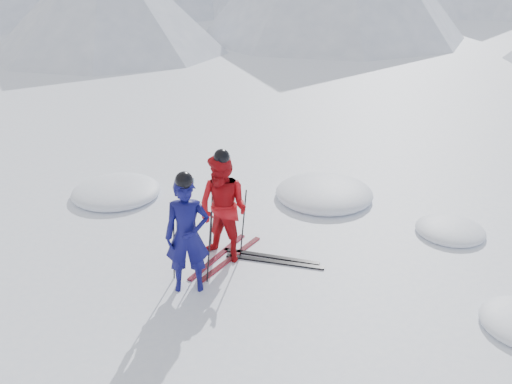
# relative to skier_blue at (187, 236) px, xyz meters

# --- Properties ---
(ground) EXTENTS (160.00, 160.00, 0.00)m
(ground) POSITION_rel_skier_blue_xyz_m (2.45, 0.95, -0.93)
(ground) COLOR white
(ground) RESTS_ON ground
(skier_blue) EXTENTS (0.79, 0.65, 1.86)m
(skier_blue) POSITION_rel_skier_blue_xyz_m (0.00, 0.00, 0.00)
(skier_blue) COLOR #0E0E54
(skier_blue) RESTS_ON ground
(skier_red) EXTENTS (1.08, 0.94, 1.88)m
(skier_red) POSITION_rel_skier_blue_xyz_m (0.25, 0.99, 0.01)
(skier_red) COLOR red
(skier_red) RESTS_ON ground
(pole_blue_left) EXTENTS (0.12, 0.09, 1.24)m
(pole_blue_left) POSITION_rel_skier_blue_xyz_m (-0.30, 0.15, -0.31)
(pole_blue_left) COLOR black
(pole_blue_left) RESTS_ON ground
(pole_blue_right) EXTENTS (0.12, 0.07, 1.24)m
(pole_blue_right) POSITION_rel_skier_blue_xyz_m (0.25, 0.25, -0.31)
(pole_blue_right) COLOR black
(pole_blue_right) RESTS_ON ground
(pole_red_left) EXTENTS (0.12, 0.10, 1.25)m
(pole_red_left) POSITION_rel_skier_blue_xyz_m (-0.05, 1.24, -0.30)
(pole_red_left) COLOR black
(pole_red_left) RESTS_ON ground
(pole_red_right) EXTENTS (0.12, 0.09, 1.25)m
(pole_red_right) POSITION_rel_skier_blue_xyz_m (0.55, 1.14, -0.30)
(pole_red_right) COLOR black
(pole_red_right) RESTS_ON ground
(ski_worn_left) EXTENTS (0.50, 1.67, 0.03)m
(ski_worn_left) POSITION_rel_skier_blue_xyz_m (0.13, 0.99, -0.92)
(ski_worn_left) COLOR black
(ski_worn_left) RESTS_ON ground
(ski_worn_right) EXTENTS (0.61, 1.64, 0.03)m
(ski_worn_right) POSITION_rel_skier_blue_xyz_m (0.37, 0.99, -0.92)
(ski_worn_right) COLOR black
(ski_worn_right) RESTS_ON ground
(ski_loose_a) EXTENTS (1.70, 0.13, 0.03)m
(ski_loose_a) POSITION_rel_skier_blue_xyz_m (1.02, 1.21, -0.92)
(ski_loose_a) COLOR black
(ski_loose_a) RESTS_ON ground
(ski_loose_b) EXTENTS (1.70, 0.11, 0.03)m
(ski_loose_b) POSITION_rel_skier_blue_xyz_m (1.12, 1.06, -0.92)
(ski_loose_b) COLOR black
(ski_loose_b) RESTS_ON ground
(snow_lumps) EXTENTS (9.33, 5.29, 0.46)m
(snow_lumps) POSITION_rel_skier_blue_xyz_m (0.68, 3.08, -0.93)
(snow_lumps) COLOR white
(snow_lumps) RESTS_ON ground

